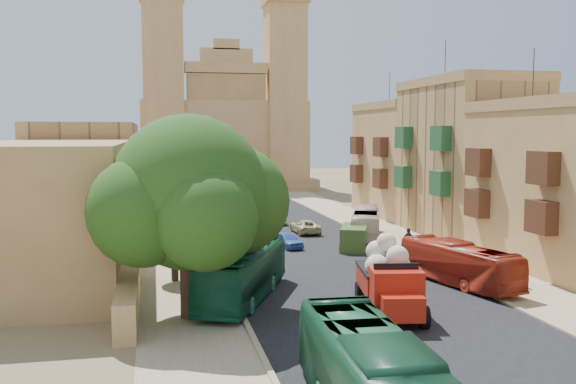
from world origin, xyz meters
name	(u,v)px	position (x,y,z in m)	size (l,w,h in m)	color
ground	(404,329)	(0.00, 0.00, 0.00)	(260.00, 260.00, 0.00)	brown
road_surface	(279,231)	(0.00, 30.00, 0.01)	(14.00, 140.00, 0.01)	black
sidewalk_east	(377,228)	(9.50, 30.00, 0.01)	(5.00, 140.00, 0.01)	tan
sidewalk_west	(174,235)	(-9.50, 30.00, 0.01)	(5.00, 140.00, 0.01)	tan
kerb_east	(352,228)	(7.00, 30.00, 0.06)	(0.25, 140.00, 0.12)	tan
kerb_west	(202,233)	(-7.00, 30.00, 0.06)	(0.25, 140.00, 0.12)	tan
townhouse_b	(566,183)	(15.95, 11.00, 5.66)	(9.00, 14.00, 14.90)	#AF844F
townhouse_c	(467,157)	(15.95, 25.00, 6.91)	(9.00, 14.00, 17.40)	tan
townhouse_d	(406,159)	(15.95, 39.00, 6.16)	(9.00, 14.00, 15.90)	#AF844F
west_wall	(136,245)	(-12.50, 20.00, 0.90)	(1.00, 40.00, 1.80)	#AF844F
west_building_low	(50,205)	(-18.00, 18.00, 4.20)	(10.00, 28.00, 8.40)	#9B7343
west_building_mid	(88,171)	(-18.00, 44.00, 5.00)	(10.00, 22.00, 10.00)	tan
church	(222,130)	(0.00, 78.61, 9.52)	(28.00, 22.50, 36.30)	#AF844F
ficus_tree	(191,198)	(-9.41, 4.01, 5.89)	(9.96, 9.16, 9.96)	#39261C
street_tree_a	(174,231)	(-10.00, 12.00, 3.10)	(3.02, 3.02, 4.64)	#39261C
street_tree_b	(169,205)	(-10.00, 24.00, 3.37)	(3.28, 3.28, 5.04)	#39261C
street_tree_c	(166,190)	(-10.00, 36.00, 3.44)	(3.35, 3.35, 5.14)	#39261C
street_tree_d	(164,183)	(-10.00, 48.00, 3.27)	(3.18, 3.18, 4.89)	#39261C
red_truck	(390,279)	(0.31, 2.67, 1.73)	(3.66, 7.02, 3.92)	#B31D0D
olive_pickup	(354,238)	(4.00, 20.00, 0.89)	(3.38, 4.81, 1.82)	#3D5720
bus_green_north	(243,273)	(-6.50, 6.78, 1.48)	(2.48, 10.59, 2.95)	#135536
bus_red_east	(458,264)	(6.50, 7.58, 1.27)	(2.13, 9.09, 2.53)	#A62C19
bus_cream_east	(366,223)	(6.50, 24.55, 1.32)	(2.22, 9.47, 2.64)	beige
car_blue_a	(287,240)	(-1.00, 21.67, 0.62)	(1.46, 3.63, 1.24)	#3E67C3
car_white_a	(246,222)	(-2.61, 32.99, 0.59)	(1.24, 3.57, 1.17)	silver
car_cream	(305,226)	(2.10, 28.50, 0.62)	(2.04, 4.43, 1.23)	#BCBA7F
car_dkblue	(215,205)	(-4.29, 46.29, 0.72)	(2.01, 4.94, 1.43)	#101451
car_white_b	(280,218)	(0.98, 34.68, 0.57)	(1.34, 3.32, 1.13)	white
car_blue_b	(238,200)	(-0.96, 51.54, 0.72)	(1.53, 4.39, 1.45)	#3E83BE
pedestrian_a	(517,272)	(9.67, 6.46, 0.83)	(0.60, 0.39, 1.65)	#26232B
pedestrian_c	(408,240)	(7.50, 17.67, 0.95)	(1.11, 0.46, 1.90)	#333334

